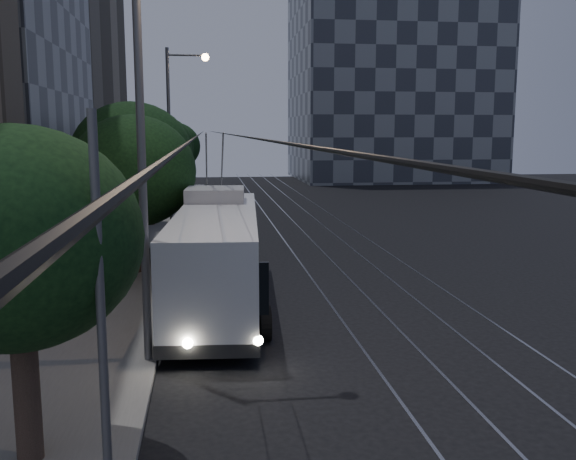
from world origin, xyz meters
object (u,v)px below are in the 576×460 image
(trolleybus, at_px, (217,255))
(streetlamp_near, at_px, (158,90))
(pickup_silver, at_px, (194,240))
(car_white_a, at_px, (213,227))
(car_white_b, at_px, (197,210))
(car_white_c, at_px, (220,197))
(car_white_d, at_px, (199,192))
(streetlamp_far, at_px, (176,121))

(trolleybus, xyz_separation_m, streetlamp_near, (-1.38, -5.36, 4.96))
(pickup_silver, bearing_deg, car_white_a, 98.45)
(trolleybus, bearing_deg, car_white_a, 93.76)
(car_white_b, bearing_deg, car_white_c, 81.36)
(car_white_a, relative_size, car_white_c, 0.87)
(car_white_c, xyz_separation_m, streetlamp_near, (-2.07, -32.99, 5.90))
(pickup_silver, xyz_separation_m, streetlamp_near, (-0.47, -13.75, 5.86))
(car_white_b, distance_m, car_white_d, 13.07)
(car_white_a, distance_m, car_white_b, 7.24)
(streetlamp_far, bearing_deg, pickup_silver, -83.57)
(streetlamp_near, bearing_deg, car_white_c, 86.41)
(pickup_silver, xyz_separation_m, streetlamp_far, (-1.08, 9.59, 5.49))
(trolleybus, xyz_separation_m, car_white_b, (-0.91, 19.89, -0.94))
(trolleybus, bearing_deg, car_white_c, 92.33)
(trolleybus, height_order, streetlamp_far, streetlamp_far)
(streetlamp_far, bearing_deg, car_white_b, 60.56)
(streetlamp_near, relative_size, streetlamp_far, 1.07)
(pickup_silver, xyz_separation_m, car_white_b, (0.00, 11.50, -0.04))
(car_white_b, xyz_separation_m, car_white_c, (1.60, 7.73, 0.00))
(car_white_a, bearing_deg, trolleybus, -92.26)
(pickup_silver, relative_size, car_white_a, 1.43)
(streetlamp_far, bearing_deg, car_white_c, 74.47)
(trolleybus, height_order, car_white_b, trolleybus)
(car_white_a, distance_m, streetlamp_far, 7.94)
(pickup_silver, bearing_deg, car_white_c, 105.59)
(car_white_a, bearing_deg, car_white_c, 85.10)
(car_white_d, distance_m, streetlamp_near, 38.79)
(streetlamp_near, bearing_deg, car_white_a, 85.63)
(trolleybus, bearing_deg, car_white_b, 96.38)
(car_white_a, relative_size, streetlamp_far, 0.37)
(trolleybus, height_order, car_white_d, trolleybus)
(car_white_a, height_order, car_white_d, car_white_a)
(car_white_a, relative_size, car_white_b, 0.77)
(car_white_b, relative_size, streetlamp_near, 0.45)
(trolleybus, height_order, streetlamp_near, streetlamp_near)
(car_white_b, bearing_deg, car_white_a, -79.72)
(trolleybus, xyz_separation_m, pickup_silver, (-0.91, 8.39, -0.90))
(trolleybus, xyz_separation_m, streetlamp_far, (-1.99, 17.98, 4.59))
(trolleybus, relative_size, streetlamp_far, 1.17)
(car_white_a, xyz_separation_m, car_white_b, (-0.91, 7.18, 0.07))
(pickup_silver, bearing_deg, trolleybus, -63.47)
(pickup_silver, bearing_deg, car_white_d, 110.34)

